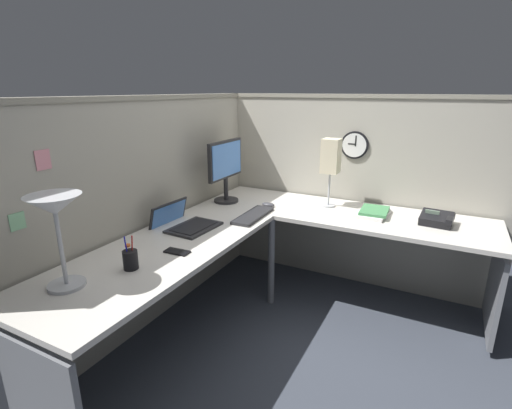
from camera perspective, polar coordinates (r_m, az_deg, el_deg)
The scene contains 17 objects.
ground_plane at distance 2.92m, azimuth 3.82°, elevation -16.64°, with size 6.80×6.80×0.00m, color #383D47.
cubicle_wall_back at distance 2.74m, azimuth -15.98°, elevation -1.20°, with size 2.57×0.12×1.58m.
cubicle_wall_right at distance 3.29m, azimuth 14.44°, elevation 1.95°, with size 0.12×2.37×1.58m.
desk at distance 2.49m, azimuth 3.76°, elevation -6.41°, with size 2.35×2.15×0.73m.
monitor at distance 3.05m, azimuth -4.60°, elevation 5.72°, with size 0.46×0.20×0.50m.
laptop at distance 2.60m, azimuth -10.98°, elevation -2.70°, with size 0.36×0.40×0.22m.
keyboard at distance 2.74m, azimuth -0.43°, elevation -1.67°, with size 0.43×0.14×0.02m, color #232326.
computer_mouse at distance 2.98m, azimuth 1.86°, elevation -0.01°, with size 0.06×0.10×0.03m, color #38383D.
desk_lamp_dome at distance 1.89m, azimuth -27.98°, elevation -1.11°, with size 0.24×0.24×0.44m.
pen_cup at distance 2.06m, azimuth -18.39°, elevation -7.84°, with size 0.08×0.08×0.18m.
cell_phone at distance 2.21m, azimuth -11.80°, elevation -6.97°, with size 0.07×0.14×0.01m, color black.
office_phone at distance 2.86m, azimuth 25.66°, elevation -2.04°, with size 0.21×0.22×0.11m.
book_stack at distance 2.90m, azimuth 17.23°, elevation -1.16°, with size 0.30×0.24×0.04m.
desk_lamp_paper at distance 2.96m, azimuth 11.20°, elevation 6.88°, with size 0.13×0.13×0.53m.
wall_clock at distance 3.17m, azimuth 14.63°, elevation 8.66°, with size 0.04×0.22×0.22m.
pinned_note_leftmost at distance 2.13m, azimuth -29.41°, elevation 5.87°, with size 0.08×0.00×0.10m, color pink.
pinned_note_middle at distance 2.10m, azimuth -32.28°, elevation -2.18°, with size 0.07×0.00×0.08m, color #8CCC99.
Camera 1 is at (-2.24, -0.95, 1.62)m, focal length 26.57 mm.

